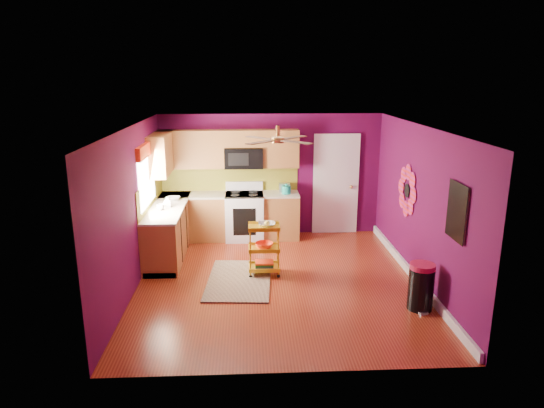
{
  "coord_description": "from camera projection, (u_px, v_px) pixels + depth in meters",
  "views": [
    {
      "loc": [
        -0.47,
        -7.28,
        3.27
      ],
      "look_at": [
        -0.08,
        0.4,
        1.2
      ],
      "focal_mm": 32.0,
      "sensor_mm": 36.0,
      "label": 1
    }
  ],
  "objects": [
    {
      "name": "right_wall_art",
      "position": [
        427.0,
        199.0,
        7.3
      ],
      "size": [
        0.04,
        2.74,
        1.04
      ],
      "color": "black",
      "rests_on": "ground"
    },
    {
      "name": "toaster",
      "position": [
        284.0,
        187.0,
        9.88
      ],
      "size": [
        0.22,
        0.15,
        0.18
      ],
      "primitive_type": "cube",
      "color": "beige",
      "rests_on": "lower_cabinets"
    },
    {
      "name": "upper_cabinetry",
      "position": [
        208.0,
        152.0,
        9.46
      ],
      "size": [
        2.8,
        2.3,
        1.26
      ],
      "color": "brown",
      "rests_on": "ground"
    },
    {
      "name": "room_envelope",
      "position": [
        280.0,
        183.0,
        7.47
      ],
      "size": [
        4.54,
        5.04,
        2.52
      ],
      "color": "#50093B",
      "rests_on": "ground"
    },
    {
      "name": "electric_range",
      "position": [
        245.0,
        216.0,
        9.84
      ],
      "size": [
        0.76,
        0.66,
        1.13
      ],
      "color": "white",
      "rests_on": "ground"
    },
    {
      "name": "teal_kettle",
      "position": [
        286.0,
        190.0,
        9.7
      ],
      "size": [
        0.18,
        0.18,
        0.21
      ],
      "color": "#149B8B",
      "rests_on": "lower_cabinets"
    },
    {
      "name": "soap_bottle_a",
      "position": [
        168.0,
        202.0,
        8.73
      ],
      "size": [
        0.09,
        0.09,
        0.2
      ],
      "primitive_type": "imported",
      "color": "#EA3F72",
      "rests_on": "lower_cabinets"
    },
    {
      "name": "shag_rug",
      "position": [
        239.0,
        280.0,
        7.92
      ],
      "size": [
        1.12,
        1.71,
        0.02
      ],
      "primitive_type": "cube",
      "rotation": [
        0.0,
        0.0,
        -0.07
      ],
      "color": "#311D10",
      "rests_on": "ground"
    },
    {
      "name": "trash_can",
      "position": [
        421.0,
        287.0,
        6.89
      ],
      "size": [
        0.44,
        0.45,
        0.69
      ],
      "color": "black",
      "rests_on": "ground"
    },
    {
      "name": "panel_door",
      "position": [
        336.0,
        185.0,
        10.07
      ],
      "size": [
        0.95,
        0.11,
        2.15
      ],
      "color": "white",
      "rests_on": "ground"
    },
    {
      "name": "ceiling_fan",
      "position": [
        278.0,
        139.0,
        7.49
      ],
      "size": [
        1.01,
        1.01,
        0.26
      ],
      "color": "#BF8C3F",
      "rests_on": "ground"
    },
    {
      "name": "soap_bottle_b",
      "position": [
        167.0,
        202.0,
        8.77
      ],
      "size": [
        0.14,
        0.14,
        0.18
      ],
      "primitive_type": "imported",
      "color": "white",
      "rests_on": "lower_cabinets"
    },
    {
      "name": "counter_cup",
      "position": [
        160.0,
        207.0,
        8.56
      ],
      "size": [
        0.13,
        0.13,
        0.1
      ],
      "primitive_type": "imported",
      "color": "white",
      "rests_on": "lower_cabinets"
    },
    {
      "name": "lower_cabinets",
      "position": [
        204.0,
        224.0,
        9.47
      ],
      "size": [
        2.81,
        2.31,
        0.94
      ],
      "color": "brown",
      "rests_on": "ground"
    },
    {
      "name": "left_window",
      "position": [
        146.0,
        166.0,
        8.35
      ],
      "size": [
        0.08,
        1.35,
        1.08
      ],
      "color": "white",
      "rests_on": "ground"
    },
    {
      "name": "ground",
      "position": [
        278.0,
        281.0,
        7.89
      ],
      "size": [
        5.0,
        5.0,
        0.0
      ],
      "primitive_type": "plane",
      "color": "maroon",
      "rests_on": "ground"
    },
    {
      "name": "counter_dish",
      "position": [
        174.0,
        198.0,
        9.24
      ],
      "size": [
        0.24,
        0.24,
        0.06
      ],
      "primitive_type": "imported",
      "color": "white",
      "rests_on": "lower_cabinets"
    },
    {
      "name": "rolling_cart",
      "position": [
        265.0,
        247.0,
        8.05
      ],
      "size": [
        0.52,
        0.38,
        0.94
      ],
      "color": "gold",
      "rests_on": "ground"
    }
  ]
}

